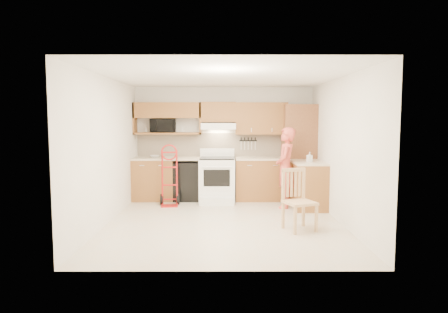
{
  "coord_description": "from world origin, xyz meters",
  "views": [
    {
      "loc": [
        -0.01,
        -6.78,
        1.78
      ],
      "look_at": [
        0.0,
        0.5,
        1.1
      ],
      "focal_mm": 31.92,
      "sensor_mm": 36.0,
      "label": 1
    }
  ],
  "objects_px": {
    "microwave": "(163,126)",
    "person": "(286,168)",
    "dining_chair": "(300,200)",
    "hand_truck": "(169,178)",
    "range": "(217,176)"
  },
  "relations": [
    {
      "from": "range",
      "to": "hand_truck",
      "type": "distance_m",
      "value": 1.06
    },
    {
      "from": "range",
      "to": "person",
      "type": "distance_m",
      "value": 1.53
    },
    {
      "from": "dining_chair",
      "to": "person",
      "type": "bearing_deg",
      "value": 68.73
    },
    {
      "from": "microwave",
      "to": "dining_chair",
      "type": "relative_size",
      "value": 0.56
    },
    {
      "from": "microwave",
      "to": "person",
      "type": "height_order",
      "value": "microwave"
    },
    {
      "from": "hand_truck",
      "to": "dining_chair",
      "type": "xyz_separation_m",
      "value": [
        2.34,
        -1.84,
        -0.08
      ]
    },
    {
      "from": "microwave",
      "to": "range",
      "type": "distance_m",
      "value": 1.65
    },
    {
      "from": "range",
      "to": "dining_chair",
      "type": "relative_size",
      "value": 1.15
    },
    {
      "from": "person",
      "to": "hand_truck",
      "type": "relative_size",
      "value": 1.42
    },
    {
      "from": "microwave",
      "to": "range",
      "type": "xyz_separation_m",
      "value": [
        1.2,
        -0.34,
        -1.08
      ]
    },
    {
      "from": "microwave",
      "to": "dining_chair",
      "type": "height_order",
      "value": "microwave"
    },
    {
      "from": "dining_chair",
      "to": "microwave",
      "type": "bearing_deg",
      "value": 114.47
    },
    {
      "from": "hand_truck",
      "to": "dining_chair",
      "type": "distance_m",
      "value": 2.98
    },
    {
      "from": "microwave",
      "to": "hand_truck",
      "type": "distance_m",
      "value": 1.33
    },
    {
      "from": "microwave",
      "to": "person",
      "type": "distance_m",
      "value": 2.88
    }
  ]
}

